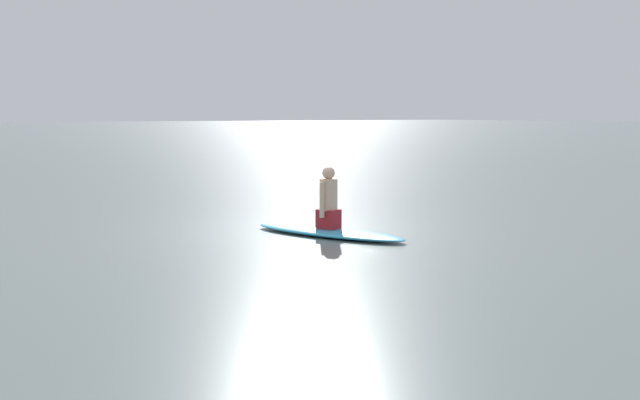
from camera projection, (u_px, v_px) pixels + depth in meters
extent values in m
plane|color=slate|center=(294.00, 230.00, 12.80)|extent=(400.00, 400.00, 0.00)
ellipsoid|color=#339EC6|center=(328.00, 232.00, 12.21)|extent=(1.63, 3.00, 0.12)
cube|color=#A51E23|center=(329.00, 219.00, 12.18)|extent=(0.37, 0.41, 0.32)
cylinder|color=#D6AD8E|center=(329.00, 195.00, 12.14)|extent=(0.37, 0.37, 0.53)
sphere|color=#D6AD8E|center=(329.00, 173.00, 12.10)|extent=(0.21, 0.21, 0.21)
cylinder|color=#D6AD8E|center=(322.00, 200.00, 12.00)|extent=(0.11, 0.11, 0.58)
cylinder|color=#D6AD8E|center=(335.00, 198.00, 12.29)|extent=(0.11, 0.11, 0.58)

